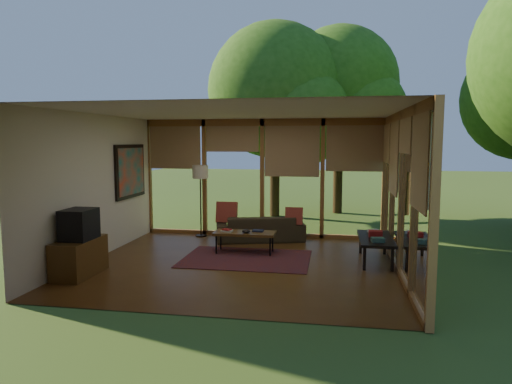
% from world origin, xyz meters
% --- Properties ---
extents(floor, '(5.50, 5.50, 0.00)m').
position_xyz_m(floor, '(0.00, 0.00, 0.00)').
color(floor, brown).
rests_on(floor, ground).
extents(ceiling, '(5.50, 5.50, 0.00)m').
position_xyz_m(ceiling, '(0.00, 0.00, 2.70)').
color(ceiling, white).
rests_on(ceiling, ground).
extents(wall_left, '(0.04, 5.00, 2.70)m').
position_xyz_m(wall_left, '(-2.75, 0.00, 1.35)').
color(wall_left, silver).
rests_on(wall_left, ground).
extents(wall_front, '(5.50, 0.04, 2.70)m').
position_xyz_m(wall_front, '(0.00, -2.50, 1.35)').
color(wall_front, silver).
rests_on(wall_front, ground).
extents(window_wall_back, '(5.50, 0.12, 2.70)m').
position_xyz_m(window_wall_back, '(0.00, 2.50, 1.35)').
color(window_wall_back, '#97612F').
rests_on(window_wall_back, ground).
extents(window_wall_right, '(0.12, 5.00, 2.70)m').
position_xyz_m(window_wall_right, '(2.75, 0.00, 1.35)').
color(window_wall_right, '#97612F').
rests_on(window_wall_right, ground).
extents(tree_nw, '(3.89, 3.89, 5.59)m').
position_xyz_m(tree_nw, '(-0.08, 5.47, 3.64)').
color(tree_nw, '#312312').
rests_on(tree_nw, ground).
extents(tree_ne, '(3.50, 3.50, 5.64)m').
position_xyz_m(tree_ne, '(1.75, 6.41, 3.88)').
color(tree_ne, '#312312').
rests_on(tree_ne, ground).
extents(rug, '(2.35, 1.67, 0.01)m').
position_xyz_m(rug, '(0.04, 0.37, 0.01)').
color(rug, maroon).
rests_on(rug, floor).
extents(sofa, '(2.06, 1.25, 0.56)m').
position_xyz_m(sofa, '(0.04, 2.00, 0.28)').
color(sofa, '#362D1B').
rests_on(sofa, floor).
extents(pillow_left, '(0.46, 0.25, 0.48)m').
position_xyz_m(pillow_left, '(-0.71, 1.95, 0.61)').
color(pillow_left, maroon).
rests_on(pillow_left, sofa).
extents(pillow_right, '(0.38, 0.20, 0.39)m').
position_xyz_m(pillow_right, '(0.79, 1.95, 0.57)').
color(pillow_right, maroon).
rests_on(pillow_right, sofa).
extents(ct_book_lower, '(0.24, 0.19, 0.03)m').
position_xyz_m(ct_book_lower, '(-0.43, 0.75, 0.44)').
color(ct_book_lower, '#ACA49B').
rests_on(ct_book_lower, coffee_table).
extents(ct_book_upper, '(0.20, 0.18, 0.03)m').
position_xyz_m(ct_book_upper, '(-0.43, 0.75, 0.47)').
color(ct_book_upper, maroon).
rests_on(ct_book_upper, coffee_table).
extents(ct_book_side, '(0.22, 0.17, 0.03)m').
position_xyz_m(ct_book_side, '(0.17, 0.88, 0.44)').
color(ct_book_side, black).
rests_on(ct_book_side, coffee_table).
extents(ct_bowl, '(0.16, 0.16, 0.07)m').
position_xyz_m(ct_bowl, '(-0.03, 0.70, 0.46)').
color(ct_bowl, black).
rests_on(ct_bowl, coffee_table).
extents(media_cabinet, '(0.50, 1.00, 0.60)m').
position_xyz_m(media_cabinet, '(-2.47, -1.12, 0.30)').
color(media_cabinet, brown).
rests_on(media_cabinet, floor).
extents(television, '(0.45, 0.55, 0.50)m').
position_xyz_m(television, '(-2.45, -1.12, 0.85)').
color(television, black).
rests_on(television, media_cabinet).
extents(console_book_a, '(0.24, 0.19, 0.08)m').
position_xyz_m(console_book_a, '(2.40, 0.17, 0.49)').
color(console_book_a, '#2E5247').
rests_on(console_book_a, side_console).
extents(console_book_b, '(0.25, 0.19, 0.11)m').
position_xyz_m(console_book_b, '(2.40, 0.62, 0.51)').
color(console_book_b, maroon).
rests_on(console_book_b, side_console).
extents(console_book_c, '(0.24, 0.21, 0.05)m').
position_xyz_m(console_book_c, '(2.40, 1.02, 0.48)').
color(console_book_c, '#ACA49B').
rests_on(console_book_c, side_console).
extents(floor_lamp, '(0.36, 0.36, 1.65)m').
position_xyz_m(floor_lamp, '(-1.39, 2.20, 1.41)').
color(floor_lamp, black).
rests_on(floor_lamp, floor).
extents(coffee_table, '(1.20, 0.50, 0.43)m').
position_xyz_m(coffee_table, '(-0.08, 0.80, 0.39)').
color(coffee_table, brown).
rests_on(coffee_table, floor).
extents(side_console, '(0.60, 1.40, 0.46)m').
position_xyz_m(side_console, '(2.40, 0.57, 0.41)').
color(side_console, black).
rests_on(side_console, floor).
extents(wall_painting, '(0.06, 1.35, 1.15)m').
position_xyz_m(wall_painting, '(-2.71, 1.40, 1.55)').
color(wall_painting, black).
rests_on(wall_painting, wall_left).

